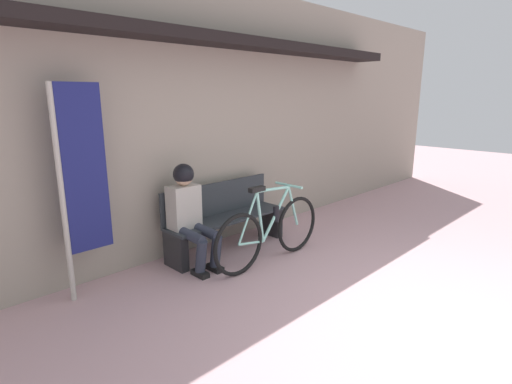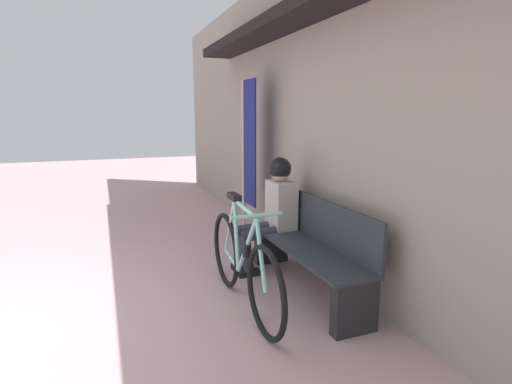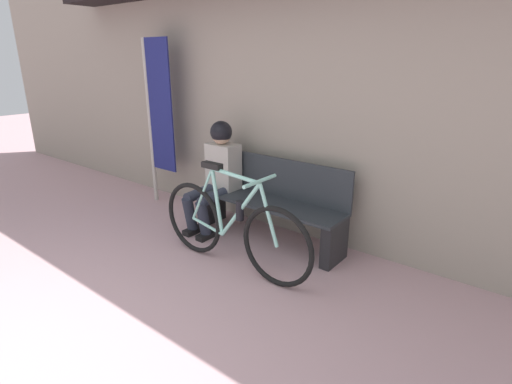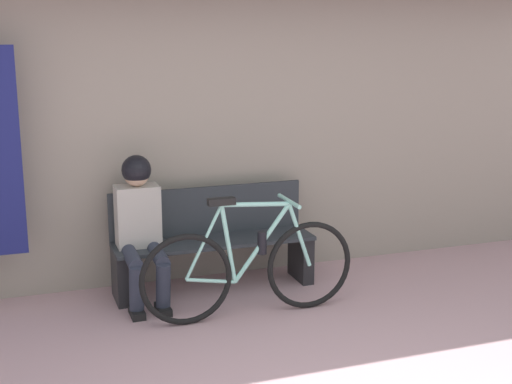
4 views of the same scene
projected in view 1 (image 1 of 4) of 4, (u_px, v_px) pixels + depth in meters
The scene contains 6 objects.
ground_plane at pixel (437, 332), 3.26m from camera, with size 24.00×24.00×0.00m, color #C69EA3.
storefront_wall at pixel (207, 114), 4.90m from camera, with size 12.00×0.56×3.20m.
park_bench_near at pixel (225, 219), 4.95m from camera, with size 1.64×0.42×0.83m.
bicycle at pixel (270, 231), 4.55m from camera, with size 1.66×0.40×0.93m.
person_seated at pixel (189, 209), 4.39m from camera, with size 0.34×0.62×1.16m.
banner_pole at pixel (79, 177), 3.61m from camera, with size 0.45×0.05×2.00m.
Camera 1 is at (-3.09, -1.01, 1.89)m, focal length 28.00 mm.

